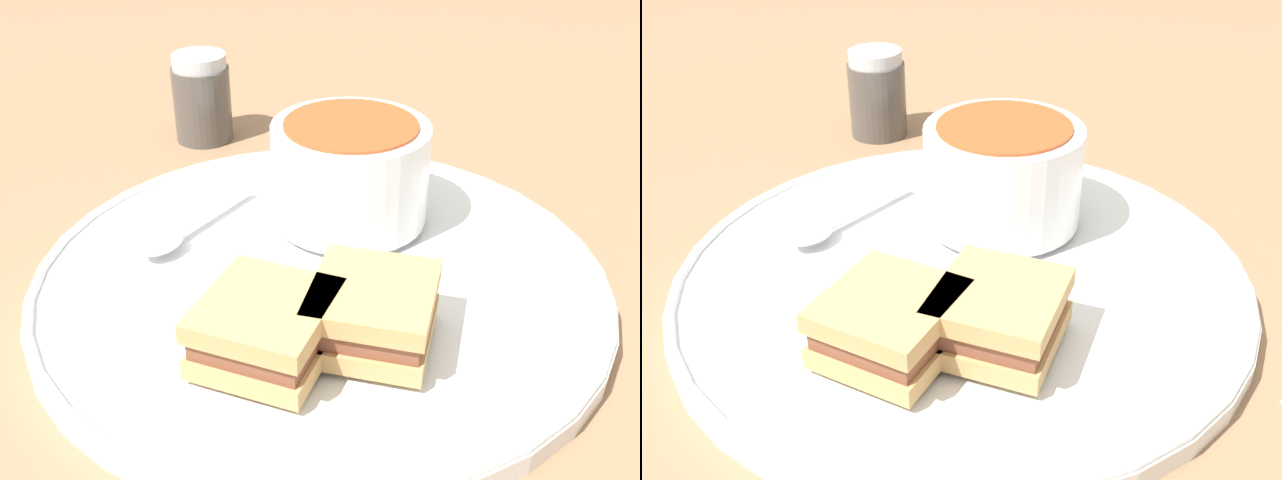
% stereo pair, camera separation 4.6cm
% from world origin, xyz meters
% --- Properties ---
extents(ground_plane, '(2.40, 2.40, 0.00)m').
position_xyz_m(ground_plane, '(0.00, 0.00, 0.00)').
color(ground_plane, '#8E6B4C').
extents(plate, '(0.36, 0.36, 0.02)m').
position_xyz_m(plate, '(0.00, 0.00, 0.01)').
color(plate, white).
rests_on(plate, ground_plane).
extents(soup_bowl, '(0.11, 0.11, 0.07)m').
position_xyz_m(soup_bowl, '(0.05, -0.04, 0.05)').
color(soup_bowl, white).
rests_on(soup_bowl, plate).
extents(spoon, '(0.08, 0.10, 0.01)m').
position_xyz_m(spoon, '(0.06, 0.08, 0.02)').
color(spoon, silver).
rests_on(spoon, plate).
extents(sandwich_half_near, '(0.09, 0.09, 0.03)m').
position_xyz_m(sandwich_half_near, '(-0.07, 0.06, 0.04)').
color(sandwich_half_near, tan).
rests_on(sandwich_half_near, plate).
extents(sandwich_half_far, '(0.09, 0.09, 0.03)m').
position_xyz_m(sandwich_half_far, '(-0.08, 0.00, 0.04)').
color(sandwich_half_far, tan).
rests_on(sandwich_half_far, plate).
extents(salt_shaker, '(0.05, 0.05, 0.08)m').
position_xyz_m(salt_shaker, '(0.26, 0.01, 0.04)').
color(salt_shaker, '#4C4742').
rests_on(salt_shaker, ground_plane).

